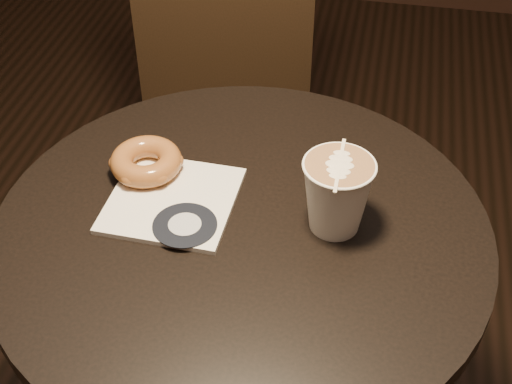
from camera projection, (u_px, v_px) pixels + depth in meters
cafe_table at (243, 314)px, 1.13m from camera, size 0.70×0.70×0.75m
chair at (224, 94)px, 1.59m from camera, size 0.46×0.46×1.00m
pastry_bag at (172, 200)px, 1.03m from camera, size 0.18×0.18×0.01m
doughnut at (146, 161)px, 1.06m from camera, size 0.11×0.11×0.03m
latte_cup at (337, 196)px, 0.96m from camera, size 0.10×0.10×0.11m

